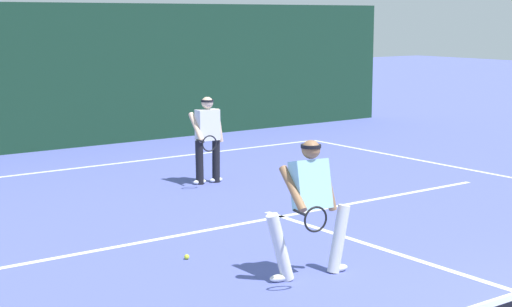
# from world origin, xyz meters

# --- Properties ---
(court_line_baseline_far) EXTENTS (10.82, 0.10, 0.01)m
(court_line_baseline_far) POSITION_xyz_m (0.00, 11.65, 0.00)
(court_line_baseline_far) COLOR white
(court_line_baseline_far) RESTS_ON ground_plane
(court_line_service) EXTENTS (8.82, 0.10, 0.01)m
(court_line_service) POSITION_xyz_m (0.00, 6.04, 0.00)
(court_line_service) COLOR white
(court_line_service) RESTS_ON ground_plane
(court_line_centre) EXTENTS (0.10, 6.40, 0.01)m
(court_line_centre) POSITION_xyz_m (0.00, 3.20, 0.00)
(court_line_centre) COLOR white
(court_line_centre) RESTS_ON ground_plane
(player_near) EXTENTS (1.13, 0.89, 1.64)m
(player_near) POSITION_xyz_m (-1.52, 3.55, 0.90)
(player_near) COLOR silver
(player_near) RESTS_ON ground_plane
(player_far) EXTENTS (0.80, 0.86, 1.60)m
(player_far) POSITION_xyz_m (0.47, 8.82, 0.88)
(player_far) COLOR black
(player_far) RESTS_ON ground_plane
(tennis_ball) EXTENTS (0.07, 0.07, 0.07)m
(tennis_ball) POSITION_xyz_m (-2.32, 5.01, 0.03)
(tennis_ball) COLOR #D1E033
(tennis_ball) RESTS_ON ground_plane
(back_fence_windscreen) EXTENTS (19.57, 0.12, 3.34)m
(back_fence_windscreen) POSITION_xyz_m (0.00, 14.14, 1.67)
(back_fence_windscreen) COLOR #153624
(back_fence_windscreen) RESTS_ON ground_plane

